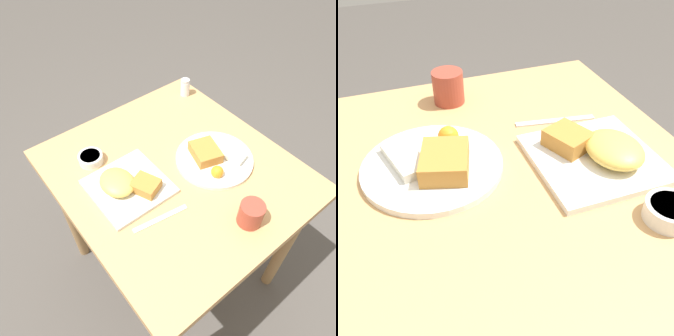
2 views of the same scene
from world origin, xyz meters
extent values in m
cube|color=tan|center=(0.00, 0.00, 0.75)|extent=(0.84, 0.77, 0.04)
cylinder|color=#9F7649|center=(0.36, -0.32, 0.36)|extent=(0.05, 0.05, 0.73)
cylinder|color=#9F7649|center=(0.36, 0.32, 0.36)|extent=(0.05, 0.05, 0.73)
cube|color=white|center=(-0.03, -0.17, 0.77)|extent=(0.24, 0.24, 0.01)
ellipsoid|color=#E5BC51|center=(-0.05, -0.20, 0.80)|extent=(0.13, 0.11, 0.04)
cube|color=#B77A33|center=(0.01, -0.14, 0.80)|extent=(0.11, 0.10, 0.04)
cylinder|color=white|center=(0.05, 0.14, 0.77)|extent=(0.28, 0.28, 0.01)
cube|color=#B77A33|center=(0.03, 0.12, 0.80)|extent=(0.13, 0.12, 0.04)
cube|color=beige|center=(0.07, 0.19, 0.79)|extent=(0.13, 0.08, 0.02)
sphere|color=orange|center=(0.12, 0.09, 0.79)|extent=(0.04, 0.04, 0.04)
cylinder|color=white|center=(-0.22, -0.21, 0.78)|extent=(0.09, 0.09, 0.03)
cylinder|color=beige|center=(-0.22, -0.21, 0.80)|extent=(0.07, 0.07, 0.00)
cube|color=silver|center=(0.13, -0.17, 0.77)|extent=(0.05, 0.19, 0.00)
cylinder|color=#9E3D2D|center=(0.31, 0.04, 0.80)|extent=(0.08, 0.08, 0.08)
camera|label=1|loc=(0.58, -0.49, 1.63)|focal=35.00mm
camera|label=2|loc=(-0.57, 0.21, 1.25)|focal=42.00mm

